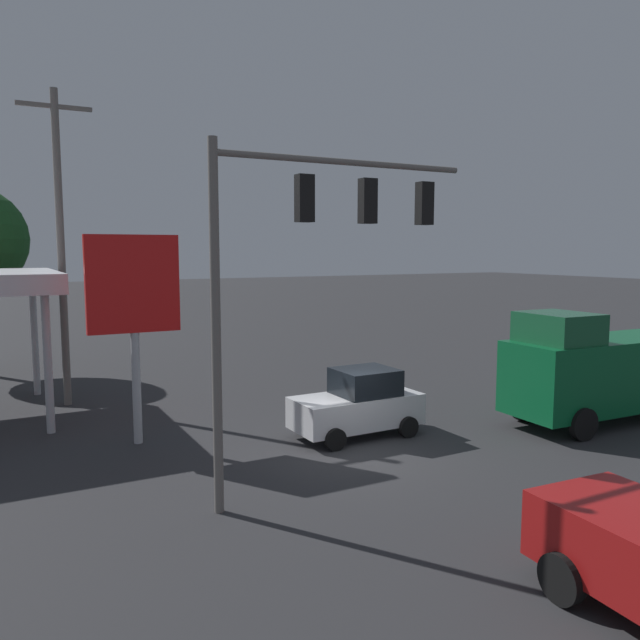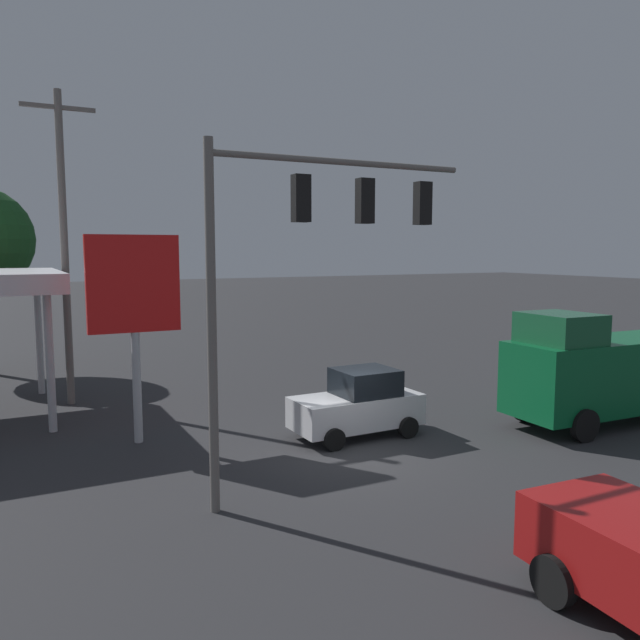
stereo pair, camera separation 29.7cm
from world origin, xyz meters
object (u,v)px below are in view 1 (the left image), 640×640
object	(u,v)px
hatchback_crossing	(358,404)
delivery_truck	(601,370)
price_sign	(133,293)
traffic_signal_assembly	(311,240)
utility_pole	(61,242)

from	to	relation	value
hatchback_crossing	delivery_truck	bearing A→B (deg)	161.33
delivery_truck	price_sign	bearing A→B (deg)	-17.44
traffic_signal_assembly	hatchback_crossing	world-z (taller)	traffic_signal_assembly
traffic_signal_assembly	utility_pole	bearing A→B (deg)	-70.68
traffic_signal_assembly	hatchback_crossing	size ratio (longest dim) A/B	2.00
traffic_signal_assembly	utility_pole	xyz separation A→B (m)	(3.93, -11.19, 0.06)
hatchback_crossing	price_sign	bearing A→B (deg)	-22.42
traffic_signal_assembly	price_sign	distance (m)	6.31
utility_pole	delivery_truck	size ratio (longest dim) A/B	1.58
utility_pole	price_sign	xyz separation A→B (m)	(-1.25, 5.65, -1.46)
price_sign	hatchback_crossing	xyz separation A→B (m)	(-5.89, 2.32, -3.30)
price_sign	hatchback_crossing	world-z (taller)	price_sign
price_sign	delivery_truck	size ratio (longest dim) A/B	0.85
hatchback_crossing	delivery_truck	distance (m)	7.88
utility_pole	delivery_truck	distance (m)	18.36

